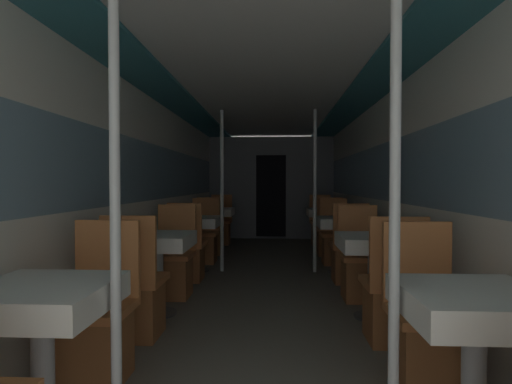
{
  "coord_description": "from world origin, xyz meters",
  "views": [
    {
      "loc": [
        0.1,
        -0.88,
        1.21
      ],
      "look_at": [
        -0.09,
        3.04,
        1.11
      ],
      "focal_mm": 28.0,
      "sensor_mm": 36.0,
      "label": 1
    }
  ],
  "objects_px": {
    "chair_left_far_3": "(221,229)",
    "chair_right_far_2": "(335,244)",
    "dining_table_left_2": "(197,225)",
    "chair_left_near_3": "(211,237)",
    "support_pole_left_2": "(222,191)",
    "dining_table_right_0": "(475,316)",
    "chair_left_far_2": "(204,243)",
    "dining_table_right_2": "(341,226)",
    "chair_right_far_1": "(360,270)",
    "chair_right_far_0": "(426,339)",
    "support_pole_left_0": "(115,207)",
    "dining_table_right_1": "(374,248)",
    "chair_left_near_2": "(188,256)",
    "dining_table_right_3": "(324,215)",
    "dining_table_left_3": "(216,215)",
    "chair_left_near_1": "(136,299)",
    "dining_table_left_1": "(158,246)",
    "support_pole_right_0": "(395,208)",
    "chair_right_far_3": "(321,229)",
    "chair_right_near_1": "(392,303)",
    "chair_left_far_0": "(97,332)",
    "support_pole_right_2": "(315,191)",
    "chair_right_near_2": "(348,258)",
    "chair_left_far_1": "(173,268)",
    "chair_right_near_3": "(329,237)"
  },
  "relations": [
    {
      "from": "dining_table_left_3",
      "to": "chair_left_near_3",
      "type": "relative_size",
      "value": 0.76
    },
    {
      "from": "dining_table_left_3",
      "to": "chair_left_near_2",
      "type": "bearing_deg",
      "value": -90.0
    },
    {
      "from": "chair_left_far_3",
      "to": "dining_table_right_3",
      "type": "distance_m",
      "value": 2.06
    },
    {
      "from": "chair_left_near_3",
      "to": "chair_right_near_1",
      "type": "bearing_deg",
      "value": -61.55
    },
    {
      "from": "dining_table_left_1",
      "to": "chair_right_far_3",
      "type": "bearing_deg",
      "value": 64.89
    },
    {
      "from": "chair_left_far_0",
      "to": "dining_table_right_1",
      "type": "distance_m",
      "value": 2.34
    },
    {
      "from": "support_pole_right_2",
      "to": "chair_right_far_3",
      "type": "height_order",
      "value": "support_pole_right_2"
    },
    {
      "from": "dining_table_left_3",
      "to": "chair_right_near_3",
      "type": "xyz_separation_m",
      "value": [
        1.96,
        -0.56,
        -0.32
      ]
    },
    {
      "from": "dining_table_left_2",
      "to": "chair_left_near_3",
      "type": "relative_size",
      "value": 0.76
    },
    {
      "from": "chair_right_far_0",
      "to": "support_pole_left_0",
      "type": "bearing_deg",
      "value": 19.3
    },
    {
      "from": "chair_right_far_0",
      "to": "dining_table_left_2",
      "type": "bearing_deg",
      "value": -57.31
    },
    {
      "from": "dining_table_left_1",
      "to": "chair_left_far_3",
      "type": "relative_size",
      "value": 0.76
    },
    {
      "from": "support_pole_left_2",
      "to": "dining_table_right_0",
      "type": "bearing_deg",
      "value": -66.01
    },
    {
      "from": "chair_left_far_3",
      "to": "chair_right_far_2",
      "type": "bearing_deg",
      "value": 137.3
    },
    {
      "from": "support_pole_right_0",
      "to": "chair_right_far_3",
      "type": "height_order",
      "value": "support_pole_right_0"
    },
    {
      "from": "chair_left_near_3",
      "to": "dining_table_right_0",
      "type": "height_order",
      "value": "chair_left_near_3"
    },
    {
      "from": "chair_right_near_1",
      "to": "dining_table_right_0",
      "type": "bearing_deg",
      "value": -90.0
    },
    {
      "from": "dining_table_left_1",
      "to": "chair_right_near_2",
      "type": "xyz_separation_m",
      "value": [
        1.96,
        1.24,
        -0.32
      ]
    },
    {
      "from": "dining_table_right_1",
      "to": "chair_left_far_1",
      "type": "bearing_deg",
      "value": 163.95
    },
    {
      "from": "chair_right_far_2",
      "to": "chair_right_far_3",
      "type": "height_order",
      "value": "same"
    },
    {
      "from": "chair_left_far_0",
      "to": "dining_table_right_1",
      "type": "xyz_separation_m",
      "value": [
        1.96,
        1.24,
        0.32
      ]
    },
    {
      "from": "chair_right_far_1",
      "to": "chair_right_near_1",
      "type": "bearing_deg",
      "value": 90.0
    },
    {
      "from": "dining_table_right_1",
      "to": "chair_left_near_2",
      "type": "bearing_deg",
      "value": 147.58
    },
    {
      "from": "chair_left_far_2",
      "to": "chair_right_near_2",
      "type": "relative_size",
      "value": 1.0
    },
    {
      "from": "chair_left_far_1",
      "to": "chair_left_far_3",
      "type": "xyz_separation_m",
      "value": [
        0.0,
        3.61,
        0.0
      ]
    },
    {
      "from": "chair_left_far_1",
      "to": "chair_right_far_1",
      "type": "relative_size",
      "value": 1.0
    },
    {
      "from": "chair_right_far_1",
      "to": "chair_right_near_2",
      "type": "xyz_separation_m",
      "value": [
        0.0,
        0.68,
        0.0
      ]
    },
    {
      "from": "chair_left_near_3",
      "to": "chair_right_far_1",
      "type": "bearing_deg",
      "value": -51.79
    },
    {
      "from": "dining_table_left_3",
      "to": "chair_right_far_0",
      "type": "relative_size",
      "value": 0.76
    },
    {
      "from": "dining_table_right_1",
      "to": "dining_table_right_0",
      "type": "bearing_deg",
      "value": -90.0
    },
    {
      "from": "dining_table_right_3",
      "to": "chair_right_near_3",
      "type": "relative_size",
      "value": 0.76
    },
    {
      "from": "chair_left_far_2",
      "to": "support_pole_right_2",
      "type": "bearing_deg",
      "value": 160.7
    },
    {
      "from": "support_pole_left_0",
      "to": "chair_left_far_3",
      "type": "bearing_deg",
      "value": 93.34
    },
    {
      "from": "chair_left_far_2",
      "to": "dining_table_right_2",
      "type": "bearing_deg",
      "value": 163.95
    },
    {
      "from": "support_pole_left_2",
      "to": "chair_left_near_3",
      "type": "distance_m",
      "value": 1.52
    },
    {
      "from": "dining_table_left_3",
      "to": "chair_left_near_1",
      "type": "bearing_deg",
      "value": -90.0
    },
    {
      "from": "support_pole_left_0",
      "to": "chair_left_far_3",
      "type": "distance_m",
      "value": 6.04
    },
    {
      "from": "dining_table_left_3",
      "to": "chair_right_far_3",
      "type": "height_order",
      "value": "chair_right_far_3"
    },
    {
      "from": "chair_left_far_0",
      "to": "chair_right_far_2",
      "type": "bearing_deg",
      "value": -118.45
    },
    {
      "from": "chair_left_far_0",
      "to": "dining_table_right_3",
      "type": "bearing_deg",
      "value": -111.95
    },
    {
      "from": "chair_left_near_1",
      "to": "dining_table_left_1",
      "type": "bearing_deg",
      "value": 90.0
    },
    {
      "from": "chair_right_near_1",
      "to": "chair_left_near_3",
      "type": "bearing_deg",
      "value": 118.45
    },
    {
      "from": "dining_table_left_1",
      "to": "dining_table_right_1",
      "type": "bearing_deg",
      "value": 0.0
    },
    {
      "from": "chair_left_far_2",
      "to": "chair_right_far_2",
      "type": "height_order",
      "value": "same"
    },
    {
      "from": "chair_left_far_0",
      "to": "chair_right_near_1",
      "type": "relative_size",
      "value": 1.0
    },
    {
      "from": "chair_right_far_1",
      "to": "chair_right_far_3",
      "type": "bearing_deg",
      "value": -90.0
    },
    {
      "from": "dining_table_right_0",
      "to": "support_pole_right_2",
      "type": "distance_m",
      "value": 3.66
    },
    {
      "from": "dining_table_right_3",
      "to": "chair_right_far_3",
      "type": "relative_size",
      "value": 0.76
    },
    {
      "from": "chair_left_far_0",
      "to": "chair_left_near_2",
      "type": "distance_m",
      "value": 2.48
    },
    {
      "from": "dining_table_right_0",
      "to": "dining_table_right_3",
      "type": "relative_size",
      "value": 1.0
    }
  ]
}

